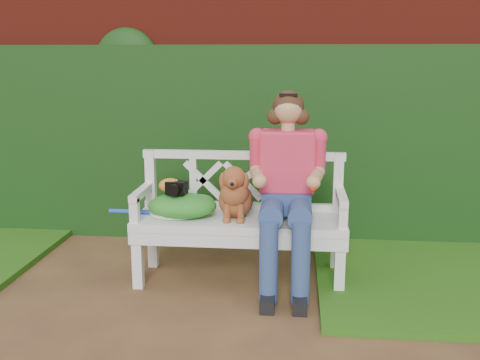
# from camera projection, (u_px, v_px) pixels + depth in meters

# --- Properties ---
(ground) EXTENTS (60.00, 60.00, 0.00)m
(ground) POSITION_uv_depth(u_px,v_px,m) (142.00, 319.00, 3.49)
(ground) COLOR #4D3221
(brick_wall) EXTENTS (10.00, 0.30, 2.20)m
(brick_wall) POSITION_uv_depth(u_px,v_px,m) (194.00, 113.00, 5.10)
(brick_wall) COLOR maroon
(brick_wall) RESTS_ON ground
(ivy_hedge) EXTENTS (10.00, 0.18, 1.70)m
(ivy_hedge) POSITION_uv_depth(u_px,v_px,m) (190.00, 144.00, 4.94)
(ivy_hedge) COLOR #173610
(ivy_hedge) RESTS_ON ground
(garden_bench) EXTENTS (1.64, 0.78, 0.48)m
(garden_bench) POSITION_uv_depth(u_px,v_px,m) (240.00, 249.00, 4.06)
(garden_bench) COLOR white
(garden_bench) RESTS_ON ground
(seated_woman) EXTENTS (0.68, 0.84, 1.34)m
(seated_woman) POSITION_uv_depth(u_px,v_px,m) (287.00, 193.00, 3.92)
(seated_woman) COLOR #F8273B
(seated_woman) RESTS_ON ground
(dog) EXTENTS (0.35, 0.41, 0.40)m
(dog) POSITION_uv_depth(u_px,v_px,m) (235.00, 191.00, 3.94)
(dog) COLOR #A45121
(dog) RESTS_ON garden_bench
(tennis_racket) EXTENTS (0.74, 0.38, 0.03)m
(tennis_racket) POSITION_uv_depth(u_px,v_px,m) (171.00, 213.00, 4.05)
(tennis_racket) COLOR white
(tennis_racket) RESTS_ON garden_bench
(green_bag) EXTENTS (0.61, 0.55, 0.17)m
(green_bag) POSITION_uv_depth(u_px,v_px,m) (182.00, 205.00, 4.01)
(green_bag) COLOR #157D17
(green_bag) RESTS_ON garden_bench
(camera_item) EXTENTS (0.15, 0.12, 0.09)m
(camera_item) POSITION_uv_depth(u_px,v_px,m) (177.00, 188.00, 3.97)
(camera_item) COLOR black
(camera_item) RESTS_ON green_bag
(baseball_glove) EXTENTS (0.18, 0.15, 0.11)m
(baseball_glove) POSITION_uv_depth(u_px,v_px,m) (170.00, 186.00, 4.00)
(baseball_glove) COLOR #C07928
(baseball_glove) RESTS_ON green_bag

